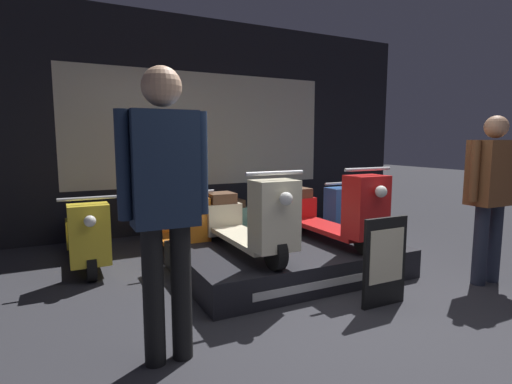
{
  "coord_description": "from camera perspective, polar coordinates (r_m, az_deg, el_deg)",
  "views": [
    {
      "loc": [
        -2.04,
        -2.2,
        1.39
      ],
      "look_at": [
        0.03,
        1.95,
        0.78
      ],
      "focal_mm": 28.0,
      "sensor_mm": 36.0,
      "label": 1
    }
  ],
  "objects": [
    {
      "name": "display_platform",
      "position": [
        4.29,
        4.44,
        -9.44
      ],
      "size": [
        2.23,
        1.54,
        0.29
      ],
      "color": "black",
      "rests_on": "ground_plane"
    },
    {
      "name": "scooter_backrow_3",
      "position": [
        5.89,
        8.52,
        -3.09
      ],
      "size": [
        0.54,
        1.66,
        0.84
      ],
      "color": "black",
      "rests_on": "ground_plane"
    },
    {
      "name": "scooter_backrow_2",
      "position": [
        5.37,
        -0.55,
        -4.02
      ],
      "size": [
        0.54,
        1.66,
        0.84
      ],
      "color": "black",
      "rests_on": "ground_plane"
    },
    {
      "name": "price_sign_board",
      "position": [
        3.54,
        17.92,
        -9.42
      ],
      "size": [
        0.44,
        0.04,
        0.76
      ],
      "color": "black",
      "rests_on": "ground_plane"
    },
    {
      "name": "scooter_backrow_0",
      "position": [
        4.86,
        -23.09,
        -5.85
      ],
      "size": [
        0.54,
        1.66,
        0.84
      ],
      "color": "black",
      "rests_on": "ground_plane"
    },
    {
      "name": "scooter_display_right",
      "position": [
        4.42,
        10.4,
        -2.82
      ],
      "size": [
        0.54,
        1.66,
        0.84
      ],
      "color": "black",
      "rests_on": "display_platform"
    },
    {
      "name": "scooter_backrow_1",
      "position": [
        5.02,
        -11.23,
        -4.98
      ],
      "size": [
        0.54,
        1.66,
        0.84
      ],
      "color": "black",
      "rests_on": "ground_plane"
    },
    {
      "name": "scooter_display_left",
      "position": [
        3.91,
        -1.49,
        -4.04
      ],
      "size": [
        0.54,
        1.66,
        0.84
      ],
      "color": "black",
      "rests_on": "display_platform"
    },
    {
      "name": "person_left_browsing",
      "position": [
        2.46,
        -12.91,
        -0.28
      ],
      "size": [
        0.55,
        0.24,
        1.82
      ],
      "color": "black",
      "rests_on": "ground_plane"
    },
    {
      "name": "person_right_browsing",
      "position": [
        4.41,
        30.63,
        0.83
      ],
      "size": [
        0.62,
        0.26,
        1.62
      ],
      "color": "#232838",
      "rests_on": "ground_plane"
    },
    {
      "name": "ground_plane",
      "position": [
        3.3,
        15.53,
        -17.72
      ],
      "size": [
        30.0,
        30.0,
        0.0
      ],
      "primitive_type": "plane",
      "color": "#2D2D33"
    },
    {
      "name": "shop_wall_back",
      "position": [
        6.27,
        -7.63,
        9.27
      ],
      "size": [
        7.39,
        0.09,
        3.2
      ],
      "color": "black",
      "rests_on": "ground_plane"
    }
  ]
}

